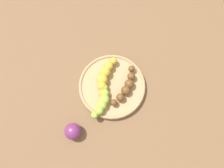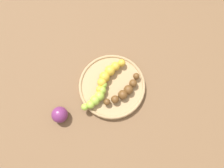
% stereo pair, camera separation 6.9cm
% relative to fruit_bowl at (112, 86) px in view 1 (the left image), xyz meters
% --- Properties ---
extents(ground_plane, '(2.40, 2.40, 0.00)m').
position_rel_fruit_bowl_xyz_m(ground_plane, '(0.00, 0.00, -0.01)').
color(ground_plane, brown).
extents(fruit_bowl, '(0.22, 0.22, 0.02)m').
position_rel_fruit_bowl_xyz_m(fruit_bowl, '(0.00, 0.00, 0.00)').
color(fruit_bowl, '#A08259').
rests_on(fruit_bowl, ground_plane).
extents(banana_overripe, '(0.05, 0.15, 0.03)m').
position_rel_fruit_bowl_xyz_m(banana_overripe, '(0.05, 0.01, 0.02)').
color(banana_overripe, '#593819').
rests_on(banana_overripe, fruit_bowl).
extents(banana_spotted, '(0.05, 0.14, 0.04)m').
position_rel_fruit_bowl_xyz_m(banana_spotted, '(-0.03, 0.02, 0.02)').
color(banana_spotted, gold).
rests_on(banana_spotted, fruit_bowl).
extents(banana_green, '(0.05, 0.12, 0.03)m').
position_rel_fruit_bowl_xyz_m(banana_green, '(-0.00, -0.07, 0.02)').
color(banana_green, '#8CAD38').
rests_on(banana_green, fruit_bowl).
extents(plum_purple, '(0.05, 0.05, 0.05)m').
position_rel_fruit_bowl_xyz_m(plum_purple, '(-0.05, -0.19, 0.01)').
color(plum_purple, '#662659').
rests_on(plum_purple, ground_plane).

